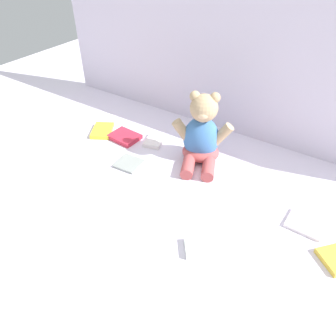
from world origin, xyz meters
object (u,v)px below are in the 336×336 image
object	(u,v)px
book_case_0	(102,131)
book_case_5	(155,141)
book_case_1	(125,137)
book_case_2	(129,164)
teddy_bear	(202,137)
book_case_6	(306,223)
book_case_3	(204,247)

from	to	relation	value
book_case_0	book_case_5	xyz separation A→B (m)	(0.25, 0.06, -0.00)
book_case_1	book_case_2	distance (m)	0.19
teddy_bear	book_case_6	size ratio (longest dim) A/B	2.56
teddy_bear	book_case_6	xyz separation A→B (m)	(0.45, -0.12, -0.10)
book_case_2	book_case_1	bearing A→B (deg)	39.81
book_case_2	book_case_6	bearing A→B (deg)	-89.05
book_case_1	book_case_5	bearing A→B (deg)	114.52
book_case_3	book_case_6	size ratio (longest dim) A/B	0.98
teddy_bear	book_case_5	world-z (taller)	teddy_bear
book_case_0	book_case_1	world-z (taller)	book_case_1
book_case_0	book_case_6	distance (m)	0.93
book_case_1	book_case_2	xyz separation A→B (m)	(0.13, -0.14, -0.00)
teddy_bear	book_case_2	world-z (taller)	teddy_bear
book_case_6	teddy_bear	bearing A→B (deg)	-103.20
book_case_1	book_case_5	xyz separation A→B (m)	(0.13, 0.05, -0.00)
book_case_1	book_case_6	world-z (taller)	book_case_1
teddy_bear	book_case_1	bearing A→B (deg)	164.75
teddy_bear	book_case_0	distance (m)	0.49
teddy_bear	book_case_2	size ratio (longest dim) A/B	3.03
teddy_bear	book_case_6	world-z (taller)	teddy_bear
teddy_bear	book_case_5	size ratio (longest dim) A/B	2.83
book_case_5	book_case_2	bearing A→B (deg)	77.03
book_case_2	book_case_6	xyz separation A→B (m)	(0.67, 0.06, 0.00)
book_case_3	book_case_6	distance (m)	0.35
book_case_2	book_case_5	bearing A→B (deg)	-2.60
teddy_bear	book_case_1	world-z (taller)	teddy_bear
book_case_0	book_case_2	size ratio (longest dim) A/B	1.33
book_case_1	book_case_6	size ratio (longest dim) A/B	1.12
book_case_3	teddy_bear	bearing A→B (deg)	-6.48
teddy_bear	book_case_6	bearing A→B (deg)	-38.48
teddy_bear	book_case_5	xyz separation A→B (m)	(-0.22, -0.00, -0.10)
book_case_5	book_case_3	bearing A→B (deg)	124.37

